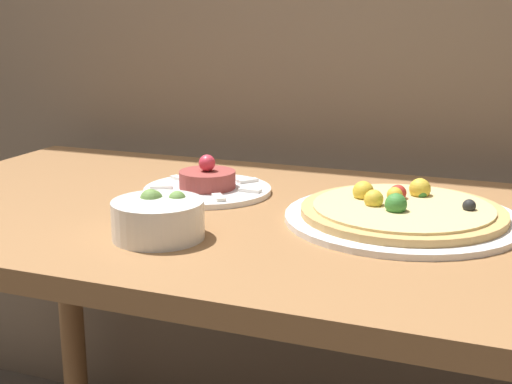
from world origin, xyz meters
TOP-DOWN VIEW (x-y plane):
  - dining_table at (0.00, 0.37)m, footprint 1.39×0.73m
  - pizza_plate at (0.22, 0.40)m, footprint 0.37×0.37m
  - tartare_plate at (-0.14, 0.45)m, footprint 0.23×0.23m
  - small_bowl at (-0.10, 0.19)m, footprint 0.14×0.14m

SIDE VIEW (x-z plane):
  - dining_table at x=0.00m, z-range 0.27..0.99m
  - pizza_plate at x=0.22m, z-range 0.71..0.76m
  - tartare_plate at x=-0.14m, z-range 0.70..0.77m
  - small_bowl at x=-0.10m, z-range 0.72..0.79m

